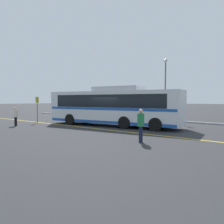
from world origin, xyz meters
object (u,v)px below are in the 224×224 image
parked_car_1 (110,113)px  pedestrian_1 (16,116)px  street_lamp (165,79)px  transit_bus (112,106)px  pedestrian_0 (141,123)px  parked_car_0 (73,111)px  bus_stop_sign (37,106)px

parked_car_1 → pedestrian_1: pedestrian_1 is taller
parked_car_1 → street_lamp: street_lamp is taller
transit_bus → pedestrian_0: (5.74, -4.89, -0.70)m
pedestrian_1 → street_lamp: bearing=57.4°
street_lamp → parked_car_0: bearing=-170.3°
transit_bus → street_lamp: size_ratio=1.85×
bus_stop_sign → street_lamp: size_ratio=0.39×
transit_bus → pedestrian_0: size_ratio=6.96×
parked_car_1 → bus_stop_sign: bearing=163.6°
pedestrian_0 → street_lamp: 13.45m
bus_stop_sign → street_lamp: 13.78m
parked_car_1 → bus_stop_sign: (-2.98, -7.92, 0.95)m
transit_bus → parked_car_0: bearing=56.4°
transit_bus → street_lamp: bearing=-20.0°
pedestrian_1 → bus_stop_sign: 2.91m
parked_car_0 → parked_car_1: parked_car_1 is taller
transit_bus → pedestrian_1: transit_bus is taller
street_lamp → bus_stop_sign: bearing=-132.7°
pedestrian_1 → parked_car_0: bearing=112.7°
transit_bus → pedestrian_1: bearing=119.8°
transit_bus → bus_stop_sign: bearing=100.4°
parked_car_0 → street_lamp: size_ratio=0.62×
transit_bus → parked_car_1: 7.17m
parked_car_1 → pedestrian_0: (10.28, -10.33, 0.35)m
pedestrian_0 → parked_car_0: bearing=52.2°
pedestrian_0 → bus_stop_sign: 13.50m
parked_car_0 → bus_stop_sign: bus_stop_sign is taller
pedestrian_0 → street_lamp: (-4.13, 12.31, 3.48)m
transit_bus → parked_car_1: transit_bus is taller
parked_car_0 → parked_car_1: size_ratio=1.02×
transit_bus → pedestrian_1: (-6.72, -5.18, -0.83)m
pedestrian_1 → parked_car_1: bearing=79.3°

